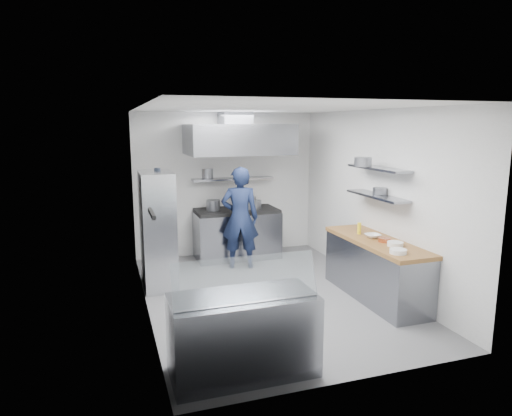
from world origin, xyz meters
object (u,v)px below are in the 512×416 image
object	(u,v)px
chef	(240,218)
wire_rack	(158,230)
gas_range	(237,235)
display_case	(243,335)

from	to	relation	value
chef	wire_rack	bearing A→B (deg)	34.15
gas_range	display_case	xyz separation A→B (m)	(-1.10, -4.10, -0.03)
wire_rack	display_case	xyz separation A→B (m)	(0.53, -2.93, -0.50)
gas_range	wire_rack	world-z (taller)	wire_rack
gas_range	chef	xyz separation A→B (m)	(-0.12, -0.63, 0.47)
wire_rack	chef	bearing A→B (deg)	19.56
gas_range	chef	bearing A→B (deg)	-100.44
display_case	wire_rack	bearing A→B (deg)	100.24
chef	wire_rack	world-z (taller)	wire_rack
chef	wire_rack	xyz separation A→B (m)	(-1.51, -0.54, 0.00)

